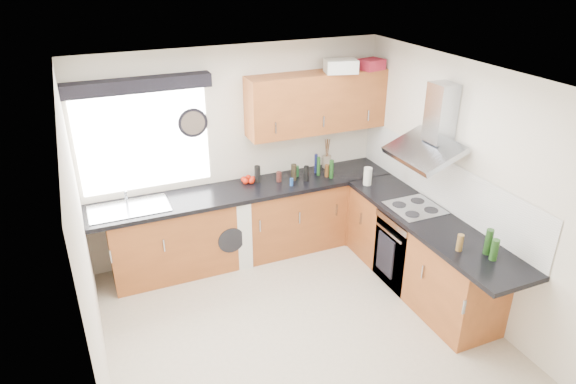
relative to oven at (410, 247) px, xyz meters
name	(u,v)px	position (x,y,z in m)	size (l,w,h in m)	color
ground_plane	(298,329)	(-1.50, -0.30, -0.42)	(3.60, 3.60, 0.00)	beige
ceiling	(301,80)	(-1.50, -0.30, 2.08)	(3.60, 3.60, 0.02)	white
wall_back	(237,153)	(-1.50, 1.50, 0.82)	(3.60, 0.02, 2.50)	silver
wall_front	(423,350)	(-1.50, -2.10, 0.82)	(3.60, 0.02, 2.50)	silver
wall_left	(87,263)	(-3.30, -0.30, 0.82)	(0.02, 3.60, 2.50)	silver
wall_right	(461,186)	(0.30, -0.30, 0.82)	(0.02, 3.60, 2.50)	silver
window	(144,141)	(-2.55, 1.49, 1.12)	(1.40, 0.02, 1.10)	silver
window_blind	(138,85)	(-2.55, 1.40, 1.76)	(1.50, 0.18, 0.14)	black
splashback	(440,181)	(0.29, 0.00, 0.75)	(0.01, 3.00, 0.54)	white
base_cab_back	(240,226)	(-1.60, 1.21, 0.01)	(3.00, 0.58, 0.86)	brown
base_cab_corner	(356,202)	(0.00, 1.20, 0.01)	(0.60, 0.60, 0.86)	brown
base_cab_right	(419,253)	(0.01, -0.15, 0.01)	(0.58, 2.10, 0.86)	brown
worktop_back	(246,190)	(-1.50, 1.20, 0.46)	(3.60, 0.62, 0.05)	black
worktop_right	(432,223)	(0.00, -0.30, 0.46)	(0.62, 2.42, 0.05)	black
sink	(129,206)	(-2.83, 1.20, 0.52)	(0.84, 0.46, 0.10)	#A1A7B1
oven	(410,247)	(0.00, 0.00, 0.00)	(0.56, 0.58, 0.85)	black
hob_plate	(415,208)	(0.00, 0.00, 0.49)	(0.52, 0.52, 0.01)	#A1A7B1
extractor_hood	(432,131)	(0.10, 0.00, 1.34)	(0.52, 0.78, 0.66)	#A1A7B1
upper_cabinets	(317,102)	(-0.55, 1.32, 1.38)	(1.70, 0.35, 0.70)	brown
washing_machine	(224,228)	(-1.80, 1.22, 0.00)	(0.59, 0.57, 0.86)	silver
wall_clock	(193,123)	(-2.00, 1.48, 1.26)	(0.34, 0.34, 0.04)	black
casserole	(341,66)	(-0.31, 1.22, 1.80)	(0.36, 0.26, 0.15)	silver
storage_box	(371,64)	(0.10, 1.22, 1.79)	(0.26, 0.22, 0.12)	maroon
utensil_pot	(327,162)	(-0.35, 1.40, 0.56)	(0.11, 0.11, 0.16)	gray
kitchen_roll	(368,176)	(-0.15, 0.74, 0.59)	(0.10, 0.10, 0.21)	silver
tomato_cluster	(248,180)	(-1.42, 1.35, 0.52)	(0.16, 0.16, 0.07)	red
jar_0	(291,182)	(-0.98, 1.07, 0.53)	(0.04, 0.04, 0.09)	navy
jar_1	(318,166)	(-0.56, 1.22, 0.60)	(0.04, 0.04, 0.24)	#1D4819
jar_2	(257,174)	(-1.32, 1.32, 0.59)	(0.07, 0.07, 0.20)	black
jar_3	(327,171)	(-0.48, 1.14, 0.56)	(0.05, 0.05, 0.15)	brown
jar_4	(316,163)	(-0.55, 1.30, 0.61)	(0.04, 0.04, 0.25)	#171A4F
jar_5	(294,172)	(-0.90, 1.20, 0.59)	(0.07, 0.07, 0.20)	black
jar_6	(296,171)	(-0.82, 1.30, 0.55)	(0.07, 0.07, 0.13)	#1B4C22
jar_7	(306,174)	(-0.77, 1.12, 0.58)	(0.06, 0.06, 0.19)	black
jar_8	(331,169)	(-0.45, 1.08, 0.60)	(0.05, 0.05, 0.23)	#173D16
jar_9	(279,177)	(-1.08, 1.23, 0.55)	(0.06, 0.06, 0.12)	#441C18
bottle_0	(460,243)	(-0.13, -0.86, 0.57)	(0.06, 0.06, 0.17)	brown
bottle_1	(494,250)	(0.04, -1.10, 0.59)	(0.07, 0.07, 0.20)	#224A1A
bottle_2	(488,242)	(0.06, -1.00, 0.61)	(0.07, 0.07, 0.25)	#1D4117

